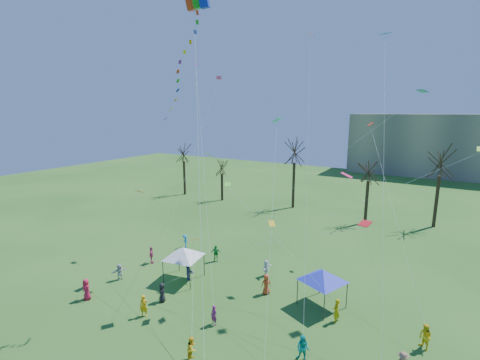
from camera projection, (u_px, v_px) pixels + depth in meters
The scene contains 6 objects.
bare_tree_row at pixel (376, 169), 47.41m from camera, with size 69.54×9.13×11.68m.
big_box_kite at pixel (185, 69), 24.69m from camera, with size 4.61×5.50×23.77m.
canopy_tent_white at pixel (184, 252), 30.97m from camera, with size 4.22×4.22×3.21m.
canopy_tent_blue at pixel (323, 275), 26.69m from camera, with size 3.92×3.92×3.19m.
festival_crowd at pixel (228, 296), 27.04m from camera, with size 26.16×15.16×1.85m.
small_kites_aloft at pixel (284, 150), 27.25m from camera, with size 27.64×21.03×31.47m.
Camera 1 is at (12.17, -14.04, 15.53)m, focal length 25.00 mm.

